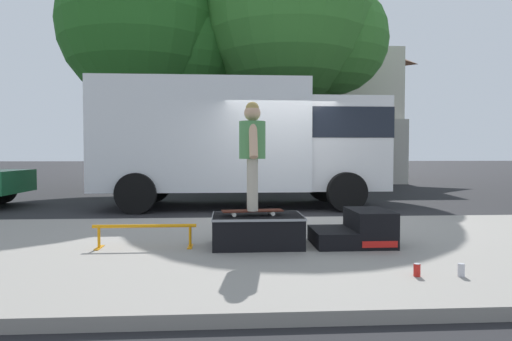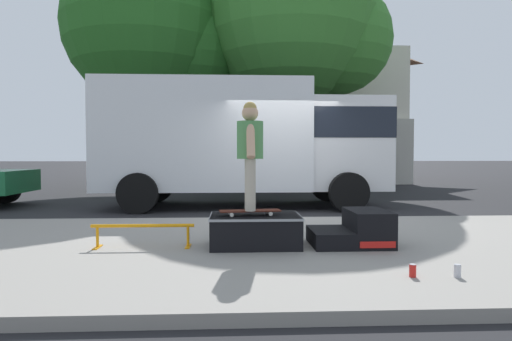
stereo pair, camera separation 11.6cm
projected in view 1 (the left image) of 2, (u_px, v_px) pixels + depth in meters
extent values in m
plane|color=black|center=(288.00, 219.00, 8.88)|extent=(140.00, 140.00, 0.00)
cube|color=gray|center=(319.00, 248.00, 5.89)|extent=(50.00, 5.00, 0.12)
cube|color=black|center=(257.00, 230.00, 5.74)|extent=(1.14, 0.77, 0.40)
cube|color=gray|center=(257.00, 216.00, 5.73)|extent=(1.16, 0.79, 0.03)
cube|color=black|center=(332.00, 237.00, 5.80)|extent=(0.50, 0.79, 0.21)
cube|color=black|center=(370.00, 227.00, 5.83)|extent=(0.50, 0.79, 0.46)
cube|color=red|center=(380.00, 244.00, 5.44)|extent=(0.44, 0.01, 0.08)
cylinder|color=orange|center=(145.00, 226.00, 5.63)|extent=(1.31, 0.04, 0.04)
cylinder|color=orange|center=(99.00, 237.00, 5.60)|extent=(0.04, 0.04, 0.28)
cube|color=orange|center=(99.00, 248.00, 5.61)|extent=(0.06, 0.28, 0.01)
cylinder|color=orange|center=(190.00, 236.00, 5.68)|extent=(0.04, 0.04, 0.28)
cube|color=orange|center=(190.00, 246.00, 5.68)|extent=(0.06, 0.28, 0.01)
cube|color=#4C1E14|center=(252.00, 211.00, 5.68)|extent=(0.80, 0.30, 0.02)
cylinder|color=silver|center=(270.00, 212.00, 5.82)|extent=(0.06, 0.04, 0.05)
cylinder|color=silver|center=(273.00, 214.00, 5.64)|extent=(0.06, 0.04, 0.05)
cylinder|color=silver|center=(232.00, 213.00, 5.72)|extent=(0.06, 0.04, 0.05)
cylinder|color=silver|center=(234.00, 215.00, 5.55)|extent=(0.06, 0.04, 0.05)
cylinder|color=#B7AD99|center=(252.00, 184.00, 5.75)|extent=(0.13, 0.13, 0.66)
cylinder|color=#B7AD99|center=(253.00, 185.00, 5.58)|extent=(0.13, 0.13, 0.66)
cylinder|color=#4C8C4C|center=(252.00, 140.00, 5.65)|extent=(0.34, 0.34, 0.48)
cylinder|color=tan|center=(251.00, 142.00, 5.86)|extent=(0.11, 0.29, 0.45)
cylinder|color=tan|center=(253.00, 141.00, 5.44)|extent=(0.11, 0.29, 0.45)
sphere|color=tan|center=(252.00, 113.00, 5.63)|extent=(0.21, 0.21, 0.21)
sphere|color=tan|center=(252.00, 109.00, 5.63)|extent=(0.17, 0.17, 0.17)
cylinder|color=silver|center=(461.00, 270.00, 4.32)|extent=(0.07, 0.07, 0.12)
cylinder|color=silver|center=(461.00, 264.00, 4.31)|extent=(0.06, 0.06, 0.00)
cylinder|color=red|center=(417.00, 270.00, 4.32)|extent=(0.07, 0.07, 0.12)
cylinder|color=silver|center=(417.00, 264.00, 4.32)|extent=(0.06, 0.06, 0.00)
cube|color=white|center=(203.00, 136.00, 10.89)|extent=(5.00, 2.35, 2.60)
cube|color=white|center=(341.00, 144.00, 11.12)|extent=(1.90, 2.16, 2.20)
cube|color=black|center=(341.00, 125.00, 11.11)|extent=(1.92, 2.19, 0.70)
cylinder|color=black|center=(324.00, 185.00, 12.33)|extent=(0.90, 0.28, 0.90)
cylinder|color=black|center=(347.00, 192.00, 9.98)|extent=(0.90, 0.28, 0.90)
cylinder|color=black|center=(154.00, 186.00, 12.02)|extent=(0.90, 0.28, 0.90)
cylinder|color=black|center=(136.00, 193.00, 9.68)|extent=(0.90, 0.28, 0.90)
cylinder|color=black|center=(2.00, 190.00, 11.69)|extent=(0.72, 0.24, 0.72)
cylinder|color=brown|center=(144.00, 135.00, 15.81)|extent=(0.56, 0.56, 3.98)
sphere|color=#286623|center=(142.00, 25.00, 15.66)|extent=(5.82, 5.82, 5.82)
sphere|color=#286623|center=(188.00, 46.00, 15.80)|extent=(3.79, 3.79, 3.79)
cylinder|color=brown|center=(286.00, 132.00, 15.87)|extent=(0.56, 0.56, 4.19)
sphere|color=#387A2D|center=(286.00, 17.00, 15.72)|extent=(6.09, 6.09, 6.09)
sphere|color=#387A2D|center=(333.00, 40.00, 15.85)|extent=(3.96, 3.96, 3.96)
cube|color=beige|center=(290.00, 121.00, 22.82)|extent=(9.00, 7.50, 6.00)
cube|color=#B2ADA3|center=(304.00, 152.00, 18.89)|extent=(9.00, 0.50, 2.80)
pyramid|color=brown|center=(291.00, 39.00, 22.66)|extent=(9.54, 7.95, 2.40)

